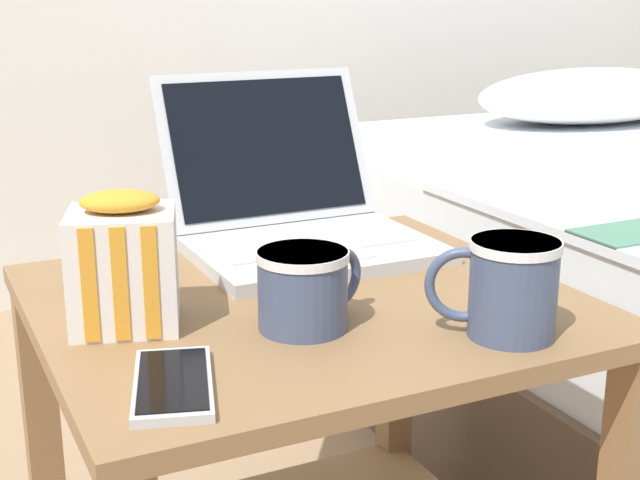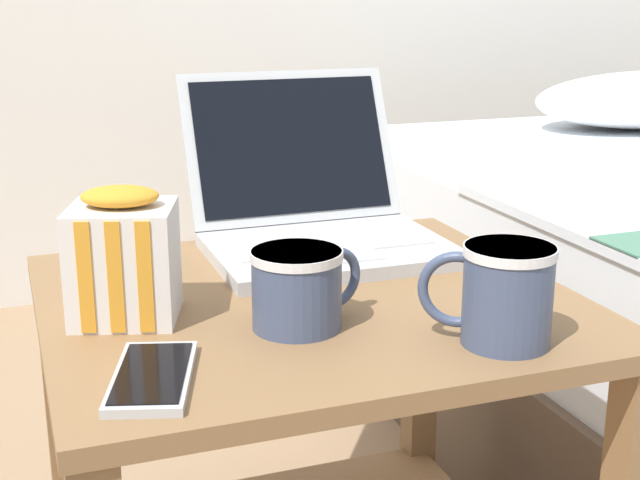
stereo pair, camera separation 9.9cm
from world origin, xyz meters
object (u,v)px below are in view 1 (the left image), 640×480
at_px(mug_front_right, 510,284).
at_px(snack_bag, 123,264).
at_px(cell_phone, 173,384).
at_px(laptop, 298,214).
at_px(mug_front_left, 305,285).

relative_size(mug_front_right, snack_bag, 0.85).
distance_m(snack_bag, cell_phone, 0.19).
bearing_deg(snack_bag, mug_front_right, -30.17).
bearing_deg(snack_bag, laptop, 33.69).
xyz_separation_m(laptop, snack_bag, (-0.29, -0.19, 0.02)).
xyz_separation_m(mug_front_left, snack_bag, (-0.17, 0.09, 0.02)).
height_order(laptop, mug_front_left, laptop).
bearing_deg(laptop, mug_front_right, -81.43).
bearing_deg(snack_bag, mug_front_left, -28.07).
xyz_separation_m(laptop, mug_front_right, (0.06, -0.40, 0.01)).
height_order(mug_front_left, cell_phone, mug_front_left).
bearing_deg(mug_front_right, snack_bag, 149.83).
relative_size(mug_front_left, cell_phone, 0.82).
bearing_deg(mug_front_left, mug_front_right, -32.06).
relative_size(mug_front_right, cell_phone, 0.78).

